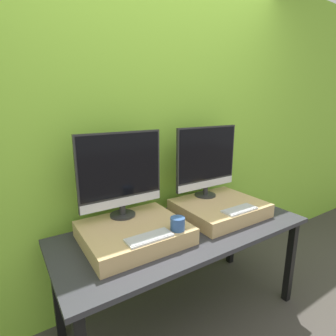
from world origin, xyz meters
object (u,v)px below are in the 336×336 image
at_px(keyboard_right, 240,210).
at_px(monitor_right, 207,160).
at_px(monitor_left, 121,172).
at_px(keyboard_left, 149,237).
at_px(mug, 178,224).

bearing_deg(keyboard_right, monitor_right, 90.00).
bearing_deg(monitor_left, keyboard_left, -90.00).
bearing_deg(mug, monitor_left, 117.78).
relative_size(mug, keyboard_right, 0.32).
distance_m(keyboard_left, monitor_right, 0.85).
bearing_deg(monitor_left, keyboard_right, -26.79).
height_order(monitor_left, keyboard_left, monitor_left).
distance_m(keyboard_left, keyboard_right, 0.71).
xyz_separation_m(mug, keyboard_right, (0.52, 0.00, -0.03)).
bearing_deg(monitor_left, monitor_right, 0.00).
height_order(monitor_left, mug, monitor_left).
relative_size(mug, monitor_right, 0.15).
relative_size(keyboard_left, mug, 3.08).
relative_size(keyboard_left, keyboard_right, 1.00).
distance_m(monitor_left, keyboard_right, 0.85).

